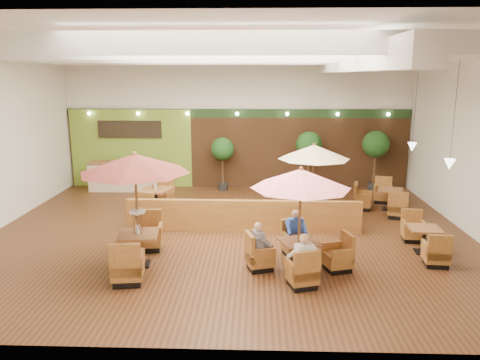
{
  "coord_description": "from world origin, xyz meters",
  "views": [
    {
      "loc": [
        0.78,
        -13.11,
        4.56
      ],
      "look_at": [
        0.3,
        0.5,
        1.5
      ],
      "focal_mm": 35.0,
      "sensor_mm": 36.0,
      "label": 1
    }
  ],
  "objects_px": {
    "service_counter": "(127,176)",
    "diner_3": "(316,203)",
    "table_1": "(300,200)",
    "topiary_0": "(223,151)",
    "table_0": "(136,180)",
    "diner_4": "(316,204)",
    "diner_0": "(303,255)",
    "table_2": "(312,165)",
    "table_3": "(156,198)",
    "table_4": "(424,241)",
    "diner_1": "(296,228)",
    "topiary_2": "(376,147)",
    "booth_divider": "(243,216)",
    "table_5": "(382,200)",
    "topiary_1": "(309,147)",
    "diner_2": "(260,240)"
  },
  "relations": [
    {
      "from": "service_counter",
      "to": "diner_0",
      "type": "distance_m",
      "value": 10.63
    },
    {
      "from": "diner_4",
      "to": "table_2",
      "type": "bearing_deg",
      "value": 81.84
    },
    {
      "from": "topiary_0",
      "to": "topiary_2",
      "type": "bearing_deg",
      "value": 0.0
    },
    {
      "from": "table_1",
      "to": "diner_2",
      "type": "xyz_separation_m",
      "value": [
        -0.92,
        0.0,
        -1.0
      ]
    },
    {
      "from": "topiary_0",
      "to": "table_3",
      "type": "bearing_deg",
      "value": -122.12
    },
    {
      "from": "table_3",
      "to": "topiary_0",
      "type": "height_order",
      "value": "topiary_0"
    },
    {
      "from": "booth_divider",
      "to": "diner_0",
      "type": "distance_m",
      "value": 3.96
    },
    {
      "from": "table_3",
      "to": "topiary_1",
      "type": "relative_size",
      "value": 1.23
    },
    {
      "from": "table_1",
      "to": "diner_1",
      "type": "bearing_deg",
      "value": 73.17
    },
    {
      "from": "table_1",
      "to": "diner_0",
      "type": "distance_m",
      "value": 1.34
    },
    {
      "from": "table_4",
      "to": "table_5",
      "type": "height_order",
      "value": "table_5"
    },
    {
      "from": "diner_2",
      "to": "diner_3",
      "type": "distance_m",
      "value": 3.65
    },
    {
      "from": "table_3",
      "to": "booth_divider",
      "type": "bearing_deg",
      "value": -13.77
    },
    {
      "from": "topiary_1",
      "to": "topiary_2",
      "type": "distance_m",
      "value": 2.62
    },
    {
      "from": "table_4",
      "to": "topiary_0",
      "type": "xyz_separation_m",
      "value": [
        -5.75,
        6.66,
        1.27
      ]
    },
    {
      "from": "diner_2",
      "to": "topiary_2",
      "type": "bearing_deg",
      "value": 132.12
    },
    {
      "from": "diner_0",
      "to": "diner_3",
      "type": "bearing_deg",
      "value": 58.16
    },
    {
      "from": "table_3",
      "to": "topiary_1",
      "type": "xyz_separation_m",
      "value": [
        5.46,
        3.23,
        1.28
      ]
    },
    {
      "from": "diner_0",
      "to": "table_2",
      "type": "bearing_deg",
      "value": 60.69
    },
    {
      "from": "table_5",
      "to": "topiary_0",
      "type": "distance_m",
      "value": 6.4
    },
    {
      "from": "table_0",
      "to": "topiary_2",
      "type": "height_order",
      "value": "table_0"
    },
    {
      "from": "table_0",
      "to": "topiary_0",
      "type": "xyz_separation_m",
      "value": [
        1.5,
        7.74,
        -0.53
      ]
    },
    {
      "from": "topiary_0",
      "to": "topiary_2",
      "type": "relative_size",
      "value": 0.88
    },
    {
      "from": "topiary_1",
      "to": "table_0",
      "type": "bearing_deg",
      "value": -122.47
    },
    {
      "from": "booth_divider",
      "to": "diner_3",
      "type": "distance_m",
      "value": 2.25
    },
    {
      "from": "table_2",
      "to": "table_1",
      "type": "bearing_deg",
      "value": -110.2
    },
    {
      "from": "table_1",
      "to": "topiary_0",
      "type": "distance_m",
      "value": 8.25
    },
    {
      "from": "diner_3",
      "to": "diner_1",
      "type": "bearing_deg",
      "value": -119.88
    },
    {
      "from": "booth_divider",
      "to": "topiary_2",
      "type": "relative_size",
      "value": 2.85
    },
    {
      "from": "table_3",
      "to": "table_4",
      "type": "height_order",
      "value": "table_3"
    },
    {
      "from": "diner_2",
      "to": "diner_4",
      "type": "relative_size",
      "value": 0.99
    },
    {
      "from": "table_2",
      "to": "diner_4",
      "type": "bearing_deg",
      "value": -96.49
    },
    {
      "from": "diner_3",
      "to": "table_0",
      "type": "bearing_deg",
      "value": -157.66
    },
    {
      "from": "table_4",
      "to": "diner_1",
      "type": "bearing_deg",
      "value": -169.75
    },
    {
      "from": "service_counter",
      "to": "topiary_1",
      "type": "relative_size",
      "value": 1.25
    },
    {
      "from": "topiary_1",
      "to": "diner_0",
      "type": "relative_size",
      "value": 3.03
    },
    {
      "from": "table_4",
      "to": "diner_4",
      "type": "distance_m",
      "value": 3.28
    },
    {
      "from": "diner_0",
      "to": "table_4",
      "type": "bearing_deg",
      "value": 11.6
    },
    {
      "from": "table_5",
      "to": "diner_2",
      "type": "bearing_deg",
      "value": -112.46
    },
    {
      "from": "service_counter",
      "to": "topiary_2",
      "type": "bearing_deg",
      "value": 1.16
    },
    {
      "from": "booth_divider",
      "to": "table_0",
      "type": "xyz_separation_m",
      "value": [
        -2.48,
        -2.61,
        1.65
      ]
    },
    {
      "from": "table_0",
      "to": "table_5",
      "type": "bearing_deg",
      "value": 27.61
    },
    {
      "from": "service_counter",
      "to": "diner_4",
      "type": "distance_m",
      "value": 8.31
    },
    {
      "from": "table_1",
      "to": "diner_0",
      "type": "height_order",
      "value": "table_1"
    },
    {
      "from": "topiary_0",
      "to": "topiary_1",
      "type": "xyz_separation_m",
      "value": [
        3.43,
        0.0,
        0.19
      ]
    },
    {
      "from": "service_counter",
      "to": "diner_3",
      "type": "distance_m",
      "value": 8.31
    },
    {
      "from": "diner_4",
      "to": "topiary_0",
      "type": "bearing_deg",
      "value": 112.26
    },
    {
      "from": "topiary_0",
      "to": "diner_4",
      "type": "height_order",
      "value": "topiary_0"
    },
    {
      "from": "booth_divider",
      "to": "topiary_0",
      "type": "height_order",
      "value": "topiary_0"
    },
    {
      "from": "booth_divider",
      "to": "table_0",
      "type": "distance_m",
      "value": 3.96
    }
  ]
}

